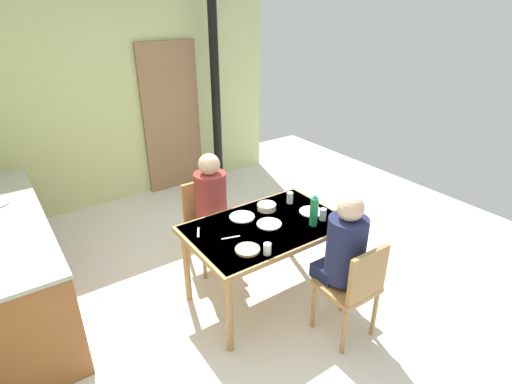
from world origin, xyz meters
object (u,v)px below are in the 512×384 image
(person_near_diner, at_px, (345,247))
(serving_bowl_center, at_px, (267,207))
(person_far_diner, at_px, (212,198))
(chair_far_diner, at_px, (206,219))
(dining_table, at_px, (266,233))
(chair_near_diner, at_px, (354,286))
(water_bottle_green_near, at_px, (314,211))
(kitchen_counter, at_px, (15,266))

(person_near_diner, height_order, serving_bowl_center, person_near_diner)
(person_far_diner, bearing_deg, person_near_diner, 108.20)
(chair_far_diner, height_order, person_near_diner, person_near_diner)
(dining_table, xyz_separation_m, serving_bowl_center, (0.17, 0.22, 0.11))
(dining_table, height_order, chair_near_diner, chair_near_diner)
(dining_table, bearing_deg, person_near_diner, -67.97)
(water_bottle_green_near, bearing_deg, serving_bowl_center, 109.56)
(water_bottle_green_near, distance_m, serving_bowl_center, 0.49)
(dining_table, xyz_separation_m, water_bottle_green_near, (0.33, -0.22, 0.21))
(chair_far_diner, relative_size, serving_bowl_center, 5.12)
(water_bottle_green_near, bearing_deg, person_far_diner, 119.38)
(person_near_diner, xyz_separation_m, water_bottle_green_near, (0.07, 0.42, 0.10))
(dining_table, relative_size, person_far_diner, 1.73)
(chair_near_diner, distance_m, water_bottle_green_near, 0.68)
(dining_table, bearing_deg, serving_bowl_center, 53.00)
(water_bottle_green_near, relative_size, serving_bowl_center, 1.68)
(chair_far_diner, distance_m, serving_bowl_center, 0.71)
(serving_bowl_center, bearing_deg, chair_far_diner, 120.61)
(dining_table, height_order, person_near_diner, person_near_diner)
(dining_table, distance_m, chair_far_diner, 0.82)
(chair_far_diner, bearing_deg, chair_near_diner, 105.19)
(kitchen_counter, height_order, person_near_diner, person_near_diner)
(chair_near_diner, relative_size, chair_far_diner, 1.00)
(kitchen_counter, distance_m, water_bottle_green_near, 2.55)
(dining_table, bearing_deg, water_bottle_green_near, -34.48)
(dining_table, distance_m, person_far_diner, 0.67)
(dining_table, relative_size, chair_far_diner, 1.53)
(chair_far_diner, relative_size, water_bottle_green_near, 3.05)
(kitchen_counter, bearing_deg, person_far_diner, -14.19)
(chair_far_diner, height_order, serving_bowl_center, chair_far_diner)
(chair_far_diner, bearing_deg, water_bottle_green_near, 115.95)
(water_bottle_green_near, bearing_deg, person_near_diner, -98.80)
(person_near_diner, distance_m, serving_bowl_center, 0.87)
(person_near_diner, bearing_deg, water_bottle_green_near, 81.20)
(person_far_diner, bearing_deg, dining_table, 104.20)
(kitchen_counter, height_order, water_bottle_green_near, water_bottle_green_near)
(dining_table, height_order, serving_bowl_center, serving_bowl_center)
(water_bottle_green_near, bearing_deg, chair_far_diner, 115.95)
(person_near_diner, bearing_deg, person_far_diner, 108.20)
(person_far_diner, bearing_deg, kitchen_counter, -14.19)
(kitchen_counter, height_order, dining_table, kitchen_counter)
(kitchen_counter, bearing_deg, water_bottle_green_near, -30.93)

